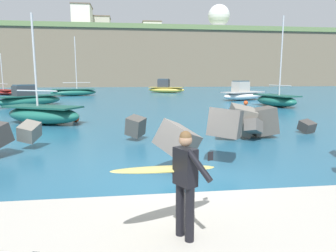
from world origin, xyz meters
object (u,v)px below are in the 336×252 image
Objects in this scene: boat_near_left at (29,99)px; station_building_west at (152,30)px; radar_dome at (219,19)px; station_building_central at (102,25)px; boat_near_right at (43,114)px; mooring_buoy_middle at (76,118)px; boat_far_left at (74,92)px; mooring_buoy_inner at (246,103)px; surfer_with_board at (179,175)px; station_building_east at (82,18)px; boat_mid_right at (5,92)px; boat_near_centre at (242,94)px; boat_mid_left at (276,100)px; boat_far_centre at (166,88)px.

boat_near_left is 83.59m from station_building_west.
radar_dome is 1.38× the size of station_building_central.
mooring_buoy_middle is (1.81, 0.52, -0.37)m from boat_near_right.
radar_dome is 23.97m from station_building_west.
mooring_buoy_inner is at bearing -41.16° from boat_far_left.
surfer_with_board is 97.53m from station_building_central.
radar_dome is (33.83, 78.24, 19.95)m from boat_near_right.
boat_near_right is 77.35m from station_building_east.
boat_near_left is 71.79m from station_building_central.
boat_mid_right is at bearing -114.64° from station_building_west.
surfer_with_board is 91.92m from station_building_east.
boat_mid_right reaches higher than boat_near_centre.
mooring_buoy_middle is (-16.79, -15.58, -0.51)m from boat_near_centre.
boat_mid_left is at bearing 60.12° from surfer_with_board.
boat_near_right is 20.66m from boat_mid_left.
station_building_east reaches higher than surfer_with_board.
station_building_west reaches higher than boat_far_centre.
boat_mid_left is 1.30× the size of boat_mid_right.
mooring_buoy_middle is 77.13m from station_building_east.
station_building_west is (-5.12, 83.00, 17.94)m from boat_mid_left.
boat_near_centre is 0.71× the size of radar_dome.
boat_far_left is 1.27× the size of boat_far_centre.
boat_mid_left is (0.32, -7.82, -0.11)m from boat_near_centre.
boat_mid_right is (-13.70, 31.31, -0.16)m from boat_near_right.
surfer_with_board is at bearing -119.88° from boat_mid_left.
boat_far_left is at bearing -90.34° from station_building_central.
mooring_buoy_inner is (16.65, 10.02, -0.37)m from boat_near_right.
station_building_west is at bearing 77.22° from boat_near_left.
boat_far_left is 1.07× the size of station_building_east.
mooring_buoy_middle is at bearing 105.08° from surfer_with_board.
boat_near_left is 0.89× the size of boat_near_right.
boat_near_left is at bearing 110.08° from boat_near_right.
boat_near_left is 0.69× the size of boat_far_left.
station_building_central is (-4.13, 80.68, 18.12)m from mooring_buoy_middle.
mooring_buoy_middle is (-17.12, -7.76, -0.39)m from boat_mid_left.
boat_far_centre is 24.09m from mooring_buoy_inner.
boat_far_centre is (-7.03, 17.47, 0.01)m from boat_near_centre.
boat_far_centre is (14.23, 6.68, 0.17)m from boat_far_left.
boat_near_left is at bearing -87.28° from station_building_east.
surfer_with_board is at bearing -94.31° from station_building_west.
boat_mid_right is (-9.44, 19.66, -0.25)m from boat_near_left.
boat_near_left is 12.68m from mooring_buoy_middle.
boat_mid_right is at bearing 144.79° from boat_mid_left.
station_building_west reaches higher than station_building_central.
boat_far_centre reaches higher than boat_near_left.
boat_far_left is 0.95× the size of radar_dome.
boat_near_right is 19.43m from mooring_buoy_inner.
boat_mid_left is 1.05× the size of station_building_east.
boat_far_left is (-21.58, 18.61, -0.04)m from boat_mid_left.
station_building_east is (-13.10, 89.19, 17.99)m from surfer_with_board.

